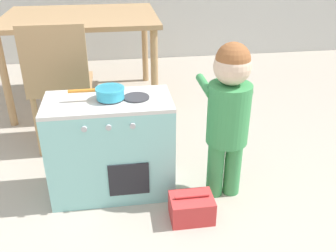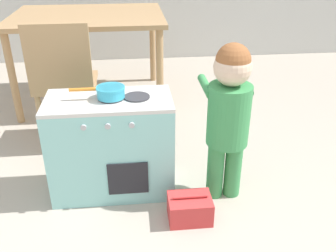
{
  "view_description": "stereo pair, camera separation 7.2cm",
  "coord_description": "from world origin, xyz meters",
  "px_view_note": "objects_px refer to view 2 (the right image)",
  "views": [
    {
      "loc": [
        0.11,
        -0.77,
        1.33
      ],
      "look_at": [
        0.37,
        0.95,
        0.42
      ],
      "focal_mm": 40.0,
      "sensor_mm": 36.0,
      "label": 1
    },
    {
      "loc": [
        0.19,
        -0.78,
        1.33
      ],
      "look_at": [
        0.37,
        0.95,
        0.42
      ],
      "focal_mm": 40.0,
      "sensor_mm": 36.0,
      "label": 2
    }
  ],
  "objects_px": {
    "child_figure": "(229,108)",
    "toy_basket": "(190,208)",
    "play_kitchen": "(112,146)",
    "toy_pot": "(110,91)",
    "dining_chair_near": "(65,81)",
    "dining_table": "(88,25)"
  },
  "relations": [
    {
      "from": "toy_basket",
      "to": "dining_table",
      "type": "distance_m",
      "value": 1.86
    },
    {
      "from": "dining_table",
      "to": "dining_chair_near",
      "type": "height_order",
      "value": "dining_chair_near"
    },
    {
      "from": "toy_basket",
      "to": "dining_chair_near",
      "type": "relative_size",
      "value": 0.26
    },
    {
      "from": "play_kitchen",
      "to": "dining_chair_near",
      "type": "height_order",
      "value": "dining_chair_near"
    },
    {
      "from": "toy_basket",
      "to": "dining_table",
      "type": "xyz_separation_m",
      "value": [
        -0.59,
        1.66,
        0.59
      ]
    },
    {
      "from": "dining_table",
      "to": "dining_chair_near",
      "type": "distance_m",
      "value": 0.84
    },
    {
      "from": "child_figure",
      "to": "toy_basket",
      "type": "relative_size",
      "value": 3.94
    },
    {
      "from": "play_kitchen",
      "to": "toy_pot",
      "type": "xyz_separation_m",
      "value": [
        0.01,
        0.0,
        0.32
      ]
    },
    {
      "from": "toy_pot",
      "to": "dining_table",
      "type": "xyz_separation_m",
      "value": [
        -0.21,
        1.34,
        0.05
      ]
    },
    {
      "from": "toy_pot",
      "to": "play_kitchen",
      "type": "bearing_deg",
      "value": -177.7
    },
    {
      "from": "dining_table",
      "to": "child_figure",
      "type": "bearing_deg",
      "value": -61.05
    },
    {
      "from": "play_kitchen",
      "to": "toy_pot",
      "type": "bearing_deg",
      "value": 2.3
    },
    {
      "from": "toy_pot",
      "to": "dining_table",
      "type": "height_order",
      "value": "dining_table"
    },
    {
      "from": "toy_pot",
      "to": "dining_chair_near",
      "type": "bearing_deg",
      "value": 120.61
    },
    {
      "from": "dining_table",
      "to": "play_kitchen",
      "type": "bearing_deg",
      "value": -81.44
    },
    {
      "from": "play_kitchen",
      "to": "toy_basket",
      "type": "distance_m",
      "value": 0.54
    },
    {
      "from": "dining_table",
      "to": "dining_chair_near",
      "type": "bearing_deg",
      "value": -97.2
    },
    {
      "from": "toy_basket",
      "to": "child_figure",
      "type": "bearing_deg",
      "value": 41.03
    },
    {
      "from": "play_kitchen",
      "to": "dining_chair_near",
      "type": "distance_m",
      "value": 0.64
    },
    {
      "from": "play_kitchen",
      "to": "dining_table",
      "type": "height_order",
      "value": "dining_table"
    },
    {
      "from": "toy_basket",
      "to": "dining_table",
      "type": "height_order",
      "value": "dining_table"
    },
    {
      "from": "toy_basket",
      "to": "dining_chair_near",
      "type": "distance_m",
      "value": 1.17
    }
  ]
}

